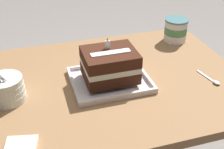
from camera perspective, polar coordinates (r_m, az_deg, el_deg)
dining_table at (r=1.30m, az=0.39°, el=-4.82°), size 1.07×0.80×0.72m
foil_tray at (r=1.21m, az=-0.42°, el=-1.21°), size 0.31×0.26×0.02m
birthday_cake at (r=1.17m, az=-0.43°, el=1.88°), size 0.20×0.17×0.16m
bowl_stack at (r=1.16m, az=-19.40°, el=-2.66°), size 0.13×0.13×0.14m
ice_cream_tub at (r=1.56m, az=11.95°, el=8.25°), size 0.12×0.12×0.12m
serving_spoon_near_tray at (r=1.28m, az=18.67°, el=-1.16°), size 0.04×0.13×0.01m
napkin_pile at (r=0.97m, az=-16.87°, el=-13.07°), size 0.11×0.11×0.01m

